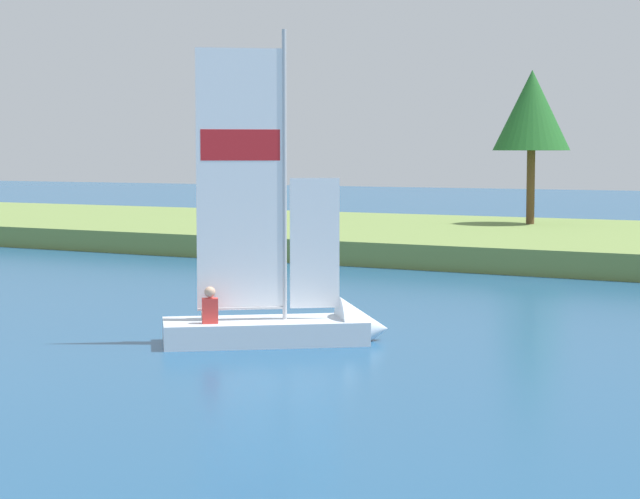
# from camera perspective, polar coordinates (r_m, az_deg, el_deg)

# --- Properties ---
(shore_bank) EXTENTS (80.00, 15.93, 0.76)m
(shore_bank) POSITION_cam_1_polar(r_m,az_deg,el_deg) (41.82, 7.98, 0.53)
(shore_bank) COLOR olive
(shore_bank) RESTS_ON ground
(shoreline_tree_left) EXTENTS (2.97, 2.97, 5.94)m
(shoreline_tree_left) POSITION_cam_1_polar(r_m,az_deg,el_deg) (44.77, 10.58, 6.85)
(shoreline_tree_left) COLOR brown
(shoreline_tree_left) RESTS_ON shore_bank
(sailboat) EXTENTS (4.04, 3.62, 6.09)m
(sailboat) POSITION_cam_1_polar(r_m,az_deg,el_deg) (20.87, -1.10, -3.44)
(sailboat) COLOR silver
(sailboat) RESTS_ON ground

